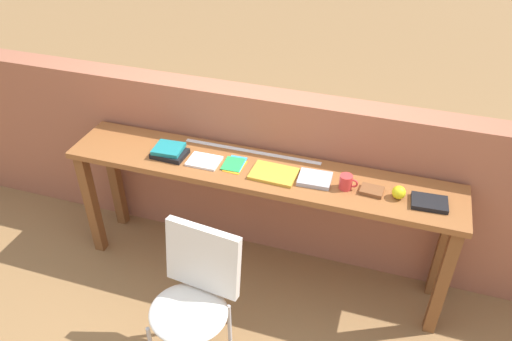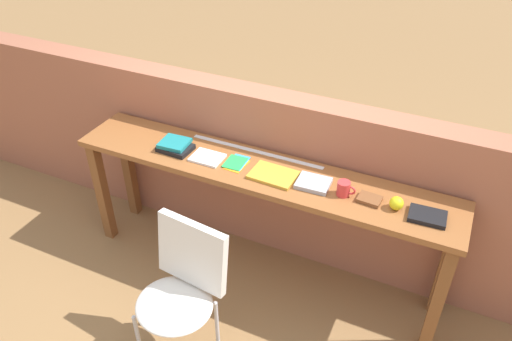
# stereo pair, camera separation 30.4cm
# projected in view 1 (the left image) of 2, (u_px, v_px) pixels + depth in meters

# --- Properties ---
(ground_plane) EXTENTS (40.00, 40.00, 0.00)m
(ground_plane) POSITION_uv_depth(u_px,v_px,m) (245.00, 299.00, 3.37)
(ground_plane) COLOR olive
(brick_wall_back) EXTENTS (6.00, 0.20, 1.23)m
(brick_wall_back) POSITION_uv_depth(u_px,v_px,m) (273.00, 173.00, 3.51)
(brick_wall_back) COLOR #9E5B42
(brick_wall_back) RESTS_ON ground
(sideboard) EXTENTS (2.50, 0.44, 0.88)m
(sideboard) POSITION_uv_depth(u_px,v_px,m) (258.00, 187.00, 3.17)
(sideboard) COLOR brown
(sideboard) RESTS_ON ground
(chair_white_moulded) EXTENTS (0.49, 0.50, 0.89)m
(chair_white_moulded) POSITION_uv_depth(u_px,v_px,m) (194.00, 294.00, 2.73)
(chair_white_moulded) COLOR silver
(chair_white_moulded) RESTS_ON ground
(book_stack_leftmost) EXTENTS (0.22, 0.18, 0.06)m
(book_stack_leftmost) POSITION_uv_depth(u_px,v_px,m) (169.00, 152.00, 3.20)
(book_stack_leftmost) COLOR black
(book_stack_leftmost) RESTS_ON sideboard
(magazine_cycling) EXTENTS (0.20, 0.16, 0.02)m
(magazine_cycling) POSITION_uv_depth(u_px,v_px,m) (204.00, 161.00, 3.15)
(magazine_cycling) COLOR white
(magazine_cycling) RESTS_ON sideboard
(pamphlet_pile_colourful) EXTENTS (0.14, 0.19, 0.01)m
(pamphlet_pile_colourful) POSITION_uv_depth(u_px,v_px,m) (235.00, 165.00, 3.12)
(pamphlet_pile_colourful) COLOR orange
(pamphlet_pile_colourful) RESTS_ON sideboard
(book_open_centre) EXTENTS (0.28, 0.21, 0.02)m
(book_open_centre) POSITION_uv_depth(u_px,v_px,m) (274.00, 174.00, 3.03)
(book_open_centre) COLOR gold
(book_open_centre) RESTS_ON sideboard
(book_grey_hardcover) EXTENTS (0.20, 0.17, 0.03)m
(book_grey_hardcover) POSITION_uv_depth(u_px,v_px,m) (315.00, 179.00, 2.98)
(book_grey_hardcover) COLOR #9E9EA3
(book_grey_hardcover) RESTS_ON sideboard
(mug) EXTENTS (0.11, 0.08, 0.09)m
(mug) POSITION_uv_depth(u_px,v_px,m) (346.00, 182.00, 2.90)
(mug) COLOR red
(mug) RESTS_ON sideboard
(leather_journal_brown) EXTENTS (0.14, 0.11, 0.02)m
(leather_journal_brown) POSITION_uv_depth(u_px,v_px,m) (372.00, 191.00, 2.89)
(leather_journal_brown) COLOR brown
(leather_journal_brown) RESTS_ON sideboard
(sports_ball_small) EXTENTS (0.08, 0.08, 0.08)m
(sports_ball_small) POSITION_uv_depth(u_px,v_px,m) (399.00, 192.00, 2.83)
(sports_ball_small) COLOR yellow
(sports_ball_small) RESTS_ON sideboard
(book_repair_rightmost) EXTENTS (0.21, 0.15, 0.03)m
(book_repair_rightmost) POSITION_uv_depth(u_px,v_px,m) (429.00, 203.00, 2.80)
(book_repair_rightmost) COLOR black
(book_repair_rightmost) RESTS_ON sideboard
(ruler_metal_back_edge) EXTENTS (0.92, 0.03, 0.00)m
(ruler_metal_back_edge) POSITION_uv_depth(u_px,v_px,m) (252.00, 151.00, 3.25)
(ruler_metal_back_edge) COLOR silver
(ruler_metal_back_edge) RESTS_ON sideboard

